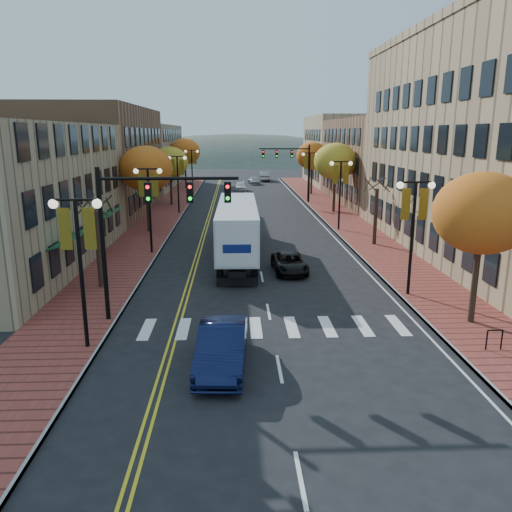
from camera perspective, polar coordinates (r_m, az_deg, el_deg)
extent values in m
plane|color=black|center=(20.55, 2.20, -10.26)|extent=(200.00, 200.00, 0.00)
cube|color=brown|center=(52.38, -10.59, 4.56)|extent=(4.00, 85.00, 0.15)
cube|color=brown|center=(52.92, 9.15, 4.71)|extent=(4.00, 85.00, 0.15)
cube|color=brown|center=(56.89, -18.48, 10.32)|extent=(12.00, 24.00, 11.00)
cube|color=#9E8966|center=(81.24, -13.64, 10.99)|extent=(12.00, 26.00, 9.50)
cube|color=brown|center=(64.00, 16.11, 10.37)|extent=(15.00, 24.00, 10.00)
cube|color=#9E8966|center=(85.13, 11.44, 11.73)|extent=(15.00, 20.00, 11.00)
cylinder|color=#382619|center=(28.37, -17.56, 0.73)|extent=(0.28, 0.28, 4.20)
cylinder|color=#382619|center=(43.71, -12.27, 5.99)|extent=(0.28, 0.28, 4.90)
ellipsoid|color=orange|center=(43.42, -12.47, 9.73)|extent=(4.48, 4.48, 3.81)
cylinder|color=#382619|center=(59.45, -9.70, 7.98)|extent=(0.28, 0.28, 4.55)
ellipsoid|color=gold|center=(59.24, -9.80, 10.52)|extent=(4.16, 4.16, 3.54)
cylinder|color=#382619|center=(77.25, -8.06, 9.56)|extent=(0.28, 0.28, 5.04)
ellipsoid|color=orange|center=(77.09, -8.14, 11.74)|extent=(4.61, 4.61, 3.92)
cylinder|color=#382619|center=(23.99, 23.82, -1.75)|extent=(0.28, 0.28, 4.55)
ellipsoid|color=orange|center=(23.46, 24.45, 4.49)|extent=(4.16, 4.16, 3.54)
cylinder|color=#382619|center=(38.67, 13.50, 4.39)|extent=(0.28, 0.28, 4.20)
cylinder|color=#382619|center=(54.04, 8.94, 7.61)|extent=(0.28, 0.28, 4.90)
ellipsoid|color=gold|center=(53.81, 9.05, 10.64)|extent=(4.48, 4.48, 3.81)
cylinder|color=#382619|center=(69.74, 6.37, 9.03)|extent=(0.28, 0.28, 4.76)
ellipsoid|color=orange|center=(69.56, 6.43, 11.31)|extent=(4.35, 4.35, 3.70)
cylinder|color=black|center=(20.33, -19.31, -2.33)|extent=(0.16, 0.16, 6.00)
cylinder|color=black|center=(19.75, -20.01, 6.06)|extent=(1.60, 0.10, 0.10)
sphere|color=#FFF2CC|center=(20.02, -22.17, 5.54)|extent=(0.36, 0.36, 0.36)
sphere|color=#FFF2CC|center=(19.54, -17.73, 5.72)|extent=(0.36, 0.36, 0.36)
cube|color=gold|center=(20.05, -20.98, 2.90)|extent=(0.45, 0.03, 1.60)
cube|color=gold|center=(19.78, -18.50, 2.96)|extent=(0.45, 0.03, 1.60)
cylinder|color=black|center=(35.60, -12.04, 4.89)|extent=(0.16, 0.16, 6.00)
cylinder|color=black|center=(35.26, -12.29, 9.71)|extent=(1.60, 0.10, 0.10)
sphere|color=#FFF2CC|center=(35.42, -13.57, 9.41)|extent=(0.36, 0.36, 0.36)
sphere|color=#FFF2CC|center=(35.15, -10.98, 9.51)|extent=(0.36, 0.36, 0.36)
cube|color=gold|center=(35.43, -12.92, 7.91)|extent=(0.45, 0.03, 1.60)
cube|color=gold|center=(35.28, -11.47, 7.96)|extent=(0.45, 0.03, 1.60)
cylinder|color=black|center=(53.29, -8.90, 7.96)|extent=(0.16, 0.16, 6.00)
cylinder|color=black|center=(53.06, -9.02, 11.18)|extent=(1.60, 0.10, 0.10)
sphere|color=#FFF2CC|center=(53.17, -9.89, 10.99)|extent=(0.36, 0.36, 0.36)
sphere|color=#FFF2CC|center=(52.99, -8.14, 11.04)|extent=(0.36, 0.36, 0.36)
cube|color=gold|center=(53.18, -9.47, 9.98)|extent=(0.45, 0.03, 1.60)
cube|color=gold|center=(53.08, -8.49, 10.01)|extent=(0.45, 0.03, 1.60)
cylinder|color=black|center=(71.13, -7.31, 9.48)|extent=(0.16, 0.16, 6.00)
cylinder|color=black|center=(70.97, -7.39, 11.90)|extent=(1.60, 0.10, 0.10)
sphere|color=#FFF2CC|center=(71.04, -8.04, 11.76)|extent=(0.36, 0.36, 0.36)
sphere|color=#FFF2CC|center=(70.91, -6.73, 11.79)|extent=(0.36, 0.36, 0.36)
cube|color=gold|center=(71.05, -7.73, 11.00)|extent=(0.45, 0.03, 1.60)
cube|color=gold|center=(70.98, -6.99, 11.02)|extent=(0.45, 0.03, 1.60)
cylinder|color=black|center=(26.85, 17.37, 1.66)|extent=(0.16, 0.16, 6.00)
cylinder|color=black|center=(26.40, 17.85, 8.03)|extent=(1.60, 0.10, 0.10)
sphere|color=#FFF2CC|center=(26.15, 16.16, 7.77)|extent=(0.36, 0.36, 0.36)
sphere|color=#FFF2CC|center=(26.70, 19.45, 7.64)|extent=(0.36, 0.36, 0.36)
cube|color=gold|center=(26.38, 16.75, 5.69)|extent=(0.45, 0.03, 1.60)
cube|color=gold|center=(26.68, 18.58, 5.64)|extent=(0.45, 0.03, 1.60)
cylinder|color=black|center=(43.97, 9.55, 6.69)|extent=(0.16, 0.16, 6.00)
cylinder|color=black|center=(43.70, 9.71, 10.59)|extent=(1.60, 0.10, 0.10)
sphere|color=#FFF2CC|center=(43.55, 8.66, 10.42)|extent=(0.36, 0.36, 0.36)
sphere|color=#FFF2CC|center=(43.88, 10.74, 10.36)|extent=(0.36, 0.36, 0.36)
cube|color=gold|center=(43.68, 9.07, 9.17)|extent=(0.45, 0.03, 1.60)
cube|color=gold|center=(43.87, 10.24, 9.14)|extent=(0.45, 0.03, 1.60)
cylinder|color=black|center=(61.59, 6.11, 8.84)|extent=(0.16, 0.16, 6.00)
cylinder|color=black|center=(61.40, 6.19, 11.63)|extent=(1.60, 0.10, 0.10)
sphere|color=#FFF2CC|center=(61.29, 5.43, 11.50)|extent=(0.36, 0.36, 0.36)
sphere|color=#FFF2CC|center=(61.53, 6.94, 11.47)|extent=(0.36, 0.36, 0.36)
cube|color=gold|center=(61.39, 5.74, 10.61)|extent=(0.45, 0.03, 1.60)
cube|color=gold|center=(61.52, 6.58, 10.59)|extent=(0.45, 0.03, 1.60)
cylinder|color=black|center=(22.98, -17.07, 0.96)|extent=(0.20, 0.20, 7.00)
cylinder|color=black|center=(21.95, -9.95, 8.72)|extent=(6.00, 0.14, 0.14)
cube|color=black|center=(22.14, -12.21, 7.10)|extent=(0.30, 0.25, 0.90)
sphere|color=#FF0C0C|center=(21.98, -12.31, 7.70)|extent=(0.16, 0.16, 0.16)
cube|color=black|center=(21.91, -7.53, 7.22)|extent=(0.30, 0.25, 0.90)
sphere|color=#FF0C0C|center=(21.74, -7.59, 7.83)|extent=(0.16, 0.16, 0.16)
cube|color=black|center=(21.83, -3.26, 7.29)|extent=(0.30, 0.25, 0.90)
sphere|color=#FF0C0C|center=(21.66, -3.27, 7.91)|extent=(0.16, 0.16, 0.16)
cylinder|color=black|center=(61.53, 6.03, 9.30)|extent=(0.20, 0.20, 7.00)
cylinder|color=black|center=(61.00, 3.25, 12.14)|extent=(6.00, 0.14, 0.14)
cube|color=black|center=(61.12, 4.10, 11.57)|extent=(0.30, 0.25, 0.90)
sphere|color=#FF0C0C|center=(60.97, 4.12, 11.79)|extent=(0.16, 0.16, 0.16)
cube|color=black|center=(60.94, 2.39, 11.58)|extent=(0.30, 0.25, 0.90)
sphere|color=#FF0C0C|center=(60.79, 2.40, 11.81)|extent=(0.16, 0.16, 0.16)
cube|color=black|center=(60.83, 0.83, 11.59)|extent=(0.30, 0.25, 0.90)
sphere|color=#FF0C0C|center=(60.68, 0.84, 11.82)|extent=(0.16, 0.16, 0.16)
cube|color=black|center=(33.43, -2.12, 0.80)|extent=(1.09, 12.52, 0.34)
cube|color=silver|center=(33.09, -2.15, 3.64)|extent=(2.63, 12.54, 2.70)
cube|color=black|center=(40.83, -2.09, 4.32)|extent=(2.44, 2.91, 2.41)
cylinder|color=black|center=(28.69, -4.18, -2.15)|extent=(0.35, 0.97, 0.96)
cylinder|color=black|center=(28.68, -0.13, -2.12)|extent=(0.35, 0.97, 0.96)
cylinder|color=black|center=(29.81, -4.09, -1.53)|extent=(0.35, 0.97, 0.96)
cylinder|color=black|center=(29.79, -0.20, -1.50)|extent=(0.35, 0.97, 0.96)
cylinder|color=black|center=(39.92, -3.54, 2.46)|extent=(0.35, 0.97, 0.96)
cylinder|color=black|center=(39.91, -0.63, 2.48)|extent=(0.35, 0.97, 0.96)
cylinder|color=black|center=(41.99, -3.46, 3.04)|extent=(0.35, 0.97, 0.96)
cylinder|color=black|center=(41.98, -0.69, 3.06)|extent=(0.35, 0.97, 0.96)
imported|color=black|center=(18.55, -3.90, -10.34)|extent=(1.96, 4.97, 1.61)
imported|color=black|center=(30.84, 3.85, -0.80)|extent=(2.13, 4.28, 1.17)
imported|color=white|center=(74.02, -1.77, 7.96)|extent=(1.68, 4.07, 1.38)
imported|color=#95949B|center=(83.78, -0.22, 8.60)|extent=(2.11, 4.18, 1.16)
imported|color=#999AA0|center=(89.66, 1.03, 9.10)|extent=(1.95, 5.02, 1.63)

